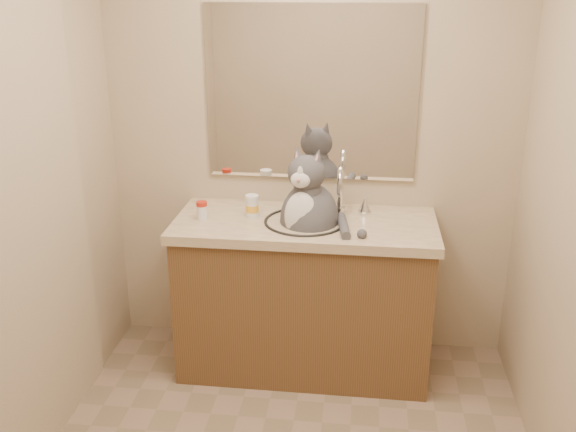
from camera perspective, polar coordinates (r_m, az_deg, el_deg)
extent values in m
cube|color=#BEA88C|center=(3.45, 2.05, 6.75)|extent=(2.20, 0.01, 2.40)
cube|color=brown|center=(3.46, 1.46, -7.39)|extent=(1.30, 0.55, 0.80)
cube|color=beige|center=(3.28, 1.53, -0.82)|extent=(1.34, 0.59, 0.05)
torus|color=black|center=(3.25, 1.50, -0.50)|extent=(0.42, 0.42, 0.02)
ellipsoid|color=white|center=(3.28, 1.49, -1.76)|extent=(0.40, 0.40, 0.15)
cylinder|color=silver|center=(3.37, 4.67, 1.96)|extent=(0.03, 0.03, 0.18)
torus|color=silver|center=(3.28, 4.66, 3.09)|extent=(0.03, 0.16, 0.16)
cone|color=silver|center=(3.39, 6.84, 1.06)|extent=(0.06, 0.06, 0.08)
cube|color=white|center=(3.38, 2.08, 10.79)|extent=(1.10, 0.02, 0.90)
cube|color=#BAAA8C|center=(2.75, -22.68, -2.86)|extent=(0.01, 1.20, 1.90)
ellipsoid|color=#4E4E54|center=(3.27, 1.92, -0.50)|extent=(0.39, 0.41, 0.41)
ellipsoid|color=silver|center=(3.15, 1.17, -0.09)|extent=(0.19, 0.14, 0.26)
ellipsoid|color=#4E4E54|center=(3.14, 1.65, 3.85)|extent=(0.23, 0.21, 0.18)
ellipsoid|color=silver|center=(3.08, 1.12, 3.22)|extent=(0.11, 0.07, 0.08)
sphere|color=#D88C8C|center=(3.06, 0.91, 3.21)|extent=(0.02, 0.02, 0.02)
cone|color=#4E4E54|center=(3.15, 0.88, 5.49)|extent=(0.09, 0.08, 0.09)
cone|color=#4E4E54|center=(3.11, 2.65, 5.28)|extent=(0.09, 0.08, 0.09)
cylinder|color=#4E4E54|center=(3.16, 4.96, -0.89)|extent=(0.08, 0.28, 0.05)
cylinder|color=white|center=(3.31, -7.65, 0.31)|extent=(0.07, 0.07, 0.07)
cylinder|color=#B32213|center=(3.29, -7.69, 1.09)|extent=(0.07, 0.07, 0.02)
cylinder|color=white|center=(3.32, -3.20, 0.71)|extent=(0.08, 0.08, 0.09)
cylinder|color=yellow|center=(3.32, -3.20, 0.71)|extent=(0.09, 0.09, 0.04)
cylinder|color=white|center=(3.30, -3.22, 1.66)|extent=(0.09, 0.09, 0.02)
cylinder|color=slate|center=(3.36, -3.07, 0.72)|extent=(0.05, 0.05, 0.07)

